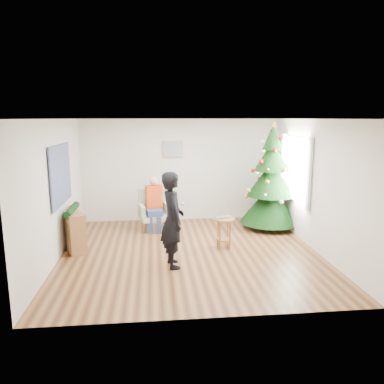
{
  "coord_description": "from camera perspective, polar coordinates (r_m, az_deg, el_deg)",
  "views": [
    {
      "loc": [
        -0.7,
        -7.01,
        2.61
      ],
      "look_at": [
        0.1,
        0.6,
        1.1
      ],
      "focal_mm": 35.0,
      "sensor_mm": 36.0,
      "label": 1
    }
  ],
  "objects": [
    {
      "name": "console",
      "position": [
        7.94,
        -17.68,
        -5.54
      ],
      "size": [
        0.68,
        1.04,
        0.8
      ],
      "primitive_type": "cube",
      "rotation": [
        0.0,
        0.0,
        0.42
      ],
      "color": "brown",
      "rests_on": "floor"
    },
    {
      "name": "wall_front",
      "position": [
        4.74,
        2.7,
        -4.89
      ],
      "size": [
        5.0,
        0.0,
        5.0
      ],
      "primitive_type": "plane",
      "rotation": [
        -1.57,
        0.0,
        0.0
      ],
      "color": "silver",
      "rests_on": "floor"
    },
    {
      "name": "armchair",
      "position": [
        8.95,
        -5.84,
        -3.51
      ],
      "size": [
        0.78,
        0.74,
        0.96
      ],
      "rotation": [
        0.0,
        0.0,
        0.21
      ],
      "color": "#A0AB8A",
      "rests_on": "floor"
    },
    {
      "name": "laptop",
      "position": [
        7.59,
        4.93,
        -3.91
      ],
      "size": [
        0.4,
        0.32,
        0.03
      ],
      "primitive_type": "imported",
      "rotation": [
        0.0,
        0.0,
        0.33
      ],
      "color": "silver",
      "rests_on": "stool"
    },
    {
      "name": "wall_back",
      "position": [
        9.62,
        -1.77,
        3.34
      ],
      "size": [
        5.0,
        0.0,
        5.0
      ],
      "primitive_type": "plane",
      "rotation": [
        1.57,
        0.0,
        0.0
      ],
      "color": "silver",
      "rests_on": "floor"
    },
    {
      "name": "ceiling",
      "position": [
        7.04,
        -0.31,
        11.09
      ],
      "size": [
        5.0,
        5.0,
        0.0
      ],
      "primitive_type": "plane",
      "rotation": [
        3.14,
        0.0,
        0.0
      ],
      "color": "white",
      "rests_on": "wall_back"
    },
    {
      "name": "curtains",
      "position": [
        8.67,
        15.31,
        3.42
      ],
      "size": [
        0.05,
        1.75,
        1.5
      ],
      "color": "white",
      "rests_on": "wall_right"
    },
    {
      "name": "wall_left",
      "position": [
        7.35,
        -20.07,
        0.22
      ],
      "size": [
        0.0,
        5.0,
        5.0
      ],
      "primitive_type": "plane",
      "rotation": [
        1.57,
        0.0,
        1.57
      ],
      "color": "silver",
      "rests_on": "floor"
    },
    {
      "name": "christmas_tree",
      "position": [
        9.09,
        11.97,
        1.73
      ],
      "size": [
        1.42,
        1.42,
        2.57
      ],
      "rotation": [
        0.0,
        0.0,
        -0.24
      ],
      "color": "#3F2816",
      "rests_on": "floor"
    },
    {
      "name": "standing_man",
      "position": [
        6.6,
        -3.0,
        -4.25
      ],
      "size": [
        0.51,
        0.68,
        1.71
      ],
      "primitive_type": "imported",
      "rotation": [
        0.0,
        0.0,
        1.74
      ],
      "color": "black",
      "rests_on": "floor"
    },
    {
      "name": "floor",
      "position": [
        7.51,
        -0.29,
        -9.17
      ],
      "size": [
        5.0,
        5.0,
        0.0
      ],
      "primitive_type": "plane",
      "color": "brown",
      "rests_on": "ground"
    },
    {
      "name": "window_panel",
      "position": [
        8.68,
        15.5,
        3.42
      ],
      "size": [
        0.04,
        1.3,
        1.4
      ],
      "primitive_type": "cube",
      "color": "white",
      "rests_on": "wall_right"
    },
    {
      "name": "wall_right",
      "position": [
        7.81,
        18.28,
        0.94
      ],
      "size": [
        0.0,
        5.0,
        5.0
      ],
      "primitive_type": "plane",
      "rotation": [
        1.57,
        0.0,
        -1.57
      ],
      "color": "silver",
      "rests_on": "floor"
    },
    {
      "name": "stool",
      "position": [
        7.68,
        4.89,
        -6.22
      ],
      "size": [
        0.42,
        0.42,
        0.63
      ],
      "rotation": [
        0.0,
        0.0,
        -0.02
      ],
      "color": "brown",
      "rests_on": "floor"
    },
    {
      "name": "game_controller",
      "position": [
        6.51,
        -1.4,
        -1.86
      ],
      "size": [
        0.06,
        0.13,
        0.04
      ],
      "primitive_type": "cube",
      "rotation": [
        0.0,
        0.0,
        0.17
      ],
      "color": "white",
      "rests_on": "standing_man"
    },
    {
      "name": "seated_person",
      "position": [
        8.83,
        -5.8,
        -1.77
      ],
      "size": [
        0.44,
        0.59,
        1.26
      ],
      "rotation": [
        0.0,
        0.0,
        0.21
      ],
      "color": "navy",
      "rests_on": "armchair"
    },
    {
      "name": "framed_picture",
      "position": [
        9.51,
        -2.98,
        6.58
      ],
      "size": [
        0.52,
        0.05,
        0.42
      ],
      "color": "tan",
      "rests_on": "wall_back"
    },
    {
      "name": "garland",
      "position": [
        7.83,
        -17.86,
        -2.59
      ],
      "size": [
        0.14,
        0.9,
        0.14
      ],
      "primitive_type": "cylinder",
      "rotation": [
        1.57,
        0.0,
        0.0
      ],
      "color": "black",
      "rests_on": "console"
    },
    {
      "name": "tapestry",
      "position": [
        7.59,
        -19.37,
        2.51
      ],
      "size": [
        0.03,
        1.5,
        1.15
      ],
      "primitive_type": "cube",
      "color": "black",
      "rests_on": "wall_left"
    }
  ]
}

